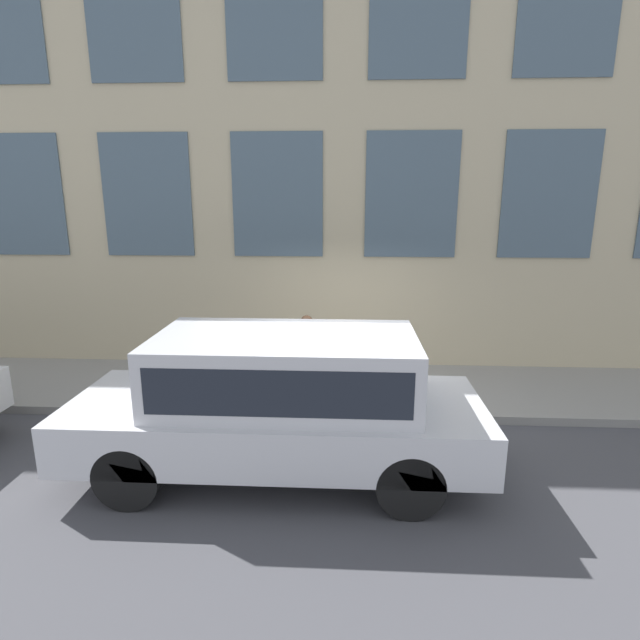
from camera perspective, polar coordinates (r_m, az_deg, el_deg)
name	(u,v)px	position (r m, az deg, el deg)	size (l,w,h in m)	color
ground_plane	(341,421)	(7.57, 2.36, -11.51)	(80.00, 80.00, 0.00)	#47474C
sidewalk	(341,389)	(8.61, 2.47, -7.84)	(2.31, 60.00, 0.13)	gray
building_facade	(345,146)	(9.35, 2.83, 19.30)	(0.33, 40.00, 8.26)	#C6B793
fire_hydrant	(334,374)	(7.83, 1.58, -6.17)	(0.35, 0.46, 0.85)	gold
person	(307,346)	(8.11, -1.52, -2.98)	(0.31, 0.20, 1.28)	#998466
parked_truck_silver_near	(281,395)	(5.91, -4.43, -8.60)	(1.81, 4.80, 1.72)	black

